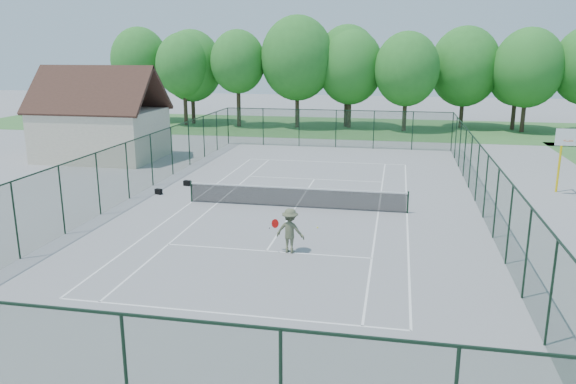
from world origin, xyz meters
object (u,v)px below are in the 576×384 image
tennis_net (296,196)px  sports_bag_a (159,192)px  tennis_player (290,231)px  basketball_goal (564,148)px

tennis_net → sports_bag_a: (-7.84, 1.14, -0.43)m
tennis_net → sports_bag_a: bearing=171.7°
sports_bag_a → tennis_player: size_ratio=0.19×
tennis_net → basketball_goal: size_ratio=3.04×
tennis_net → sports_bag_a: tennis_net is taller
sports_bag_a → tennis_player: bearing=-23.8°
tennis_net → sports_bag_a: size_ratio=29.70×
tennis_net → tennis_player: (0.93, -6.33, 0.31)m
tennis_net → tennis_player: size_ratio=5.74×
basketball_goal → sports_bag_a: basketball_goal is taller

